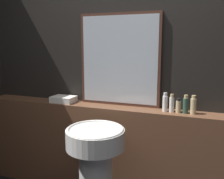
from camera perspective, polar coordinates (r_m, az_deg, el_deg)
name	(u,v)px	position (r m, az deg, el deg)	size (l,w,h in m)	color
wall_back	(126,70)	(2.42, 3.32, 4.40)	(8.00, 0.06, 2.50)	black
vanity_counter	(121,153)	(2.50, 2.15, -14.33)	(2.98, 0.22, 0.91)	brown
pedestal_sink	(96,168)	(2.08, -3.76, -17.37)	(0.46, 0.46, 0.86)	silver
mirror	(119,60)	(2.38, 1.70, 6.75)	(0.79, 0.03, 0.87)	#47281E
towel_stack	(64,99)	(2.59, -11.02, -2.19)	(0.23, 0.17, 0.06)	silver
shampoo_bottle	(165,103)	(2.24, 12.03, -2.99)	(0.04, 0.04, 0.17)	white
conditioner_bottle	(172,104)	(2.23, 13.48, -3.18)	(0.04, 0.04, 0.16)	white
lotion_bottle	(178,106)	(2.23, 14.93, -3.67)	(0.04, 0.04, 0.13)	#C6B284
body_wash_bottle	(186,105)	(2.22, 16.48, -3.38)	(0.05, 0.05, 0.16)	#2D4C3D
hand_soap_bottle	(193,105)	(2.22, 18.09, -3.47)	(0.05, 0.05, 0.16)	#C6B284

